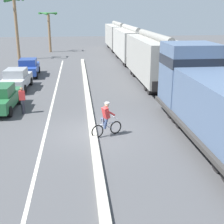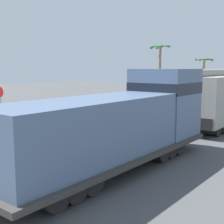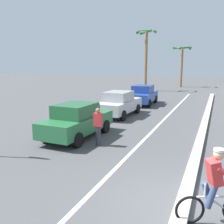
{
  "view_description": "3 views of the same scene",
  "coord_description": "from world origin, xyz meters",
  "px_view_note": "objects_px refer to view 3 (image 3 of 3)",
  "views": [
    {
      "loc": [
        -0.66,
        -14.68,
        5.97
      ],
      "look_at": [
        0.98,
        -0.1,
        1.14
      ],
      "focal_mm": 50.0,
      "sensor_mm": 36.0,
      "label": 1
    },
    {
      "loc": [
        13.47,
        -11.87,
        4.25
      ],
      "look_at": [
        2.81,
        1.62,
        1.81
      ],
      "focal_mm": 50.0,
      "sensor_mm": 36.0,
      "label": 2
    },
    {
      "loc": [
        0.61,
        -6.04,
        3.49
      ],
      "look_at": [
        -4.68,
        6.9,
        0.83
      ],
      "focal_mm": 42.0,
      "sensor_mm": 36.0,
      "label": 3
    }
  ],
  "objects_px": {
    "parked_car_silver": "(119,104)",
    "palm_tree_far": "(182,56)",
    "parked_car_green": "(77,120)",
    "palm_tree_near": "(146,48)",
    "pedestrian_by_cars": "(98,126)",
    "cyclist": "(214,189)",
    "parked_car_blue": "(143,95)"
  },
  "relations": [
    {
      "from": "parked_car_silver",
      "to": "pedestrian_by_cars",
      "type": "relative_size",
      "value": 2.64
    },
    {
      "from": "palm_tree_near",
      "to": "parked_car_blue",
      "type": "bearing_deg",
      "value": -75.72
    },
    {
      "from": "palm_tree_far",
      "to": "pedestrian_by_cars",
      "type": "bearing_deg",
      "value": -89.01
    },
    {
      "from": "parked_car_green",
      "to": "parked_car_blue",
      "type": "bearing_deg",
      "value": 88.87
    },
    {
      "from": "parked_car_silver",
      "to": "palm_tree_far",
      "type": "relative_size",
      "value": 0.74
    },
    {
      "from": "parked_car_blue",
      "to": "palm_tree_near",
      "type": "relative_size",
      "value": 0.57
    },
    {
      "from": "parked_car_blue",
      "to": "parked_car_green",
      "type": "bearing_deg",
      "value": -91.13
    },
    {
      "from": "parked_car_silver",
      "to": "pedestrian_by_cars",
      "type": "distance_m",
      "value": 6.4
    },
    {
      "from": "palm_tree_far",
      "to": "cyclist",
      "type": "bearing_deg",
      "value": -81.09
    },
    {
      "from": "parked_car_blue",
      "to": "palm_tree_far",
      "type": "relative_size",
      "value": 0.74
    },
    {
      "from": "parked_car_green",
      "to": "palm_tree_near",
      "type": "distance_m",
      "value": 21.73
    },
    {
      "from": "palm_tree_near",
      "to": "palm_tree_far",
      "type": "height_order",
      "value": "palm_tree_near"
    },
    {
      "from": "palm_tree_far",
      "to": "pedestrian_by_cars",
      "type": "distance_m",
      "value": 29.03
    },
    {
      "from": "parked_car_blue",
      "to": "pedestrian_by_cars",
      "type": "xyz_separation_m",
      "value": [
        1.22,
        -11.42,
        0.03
      ]
    },
    {
      "from": "parked_car_green",
      "to": "parked_car_silver",
      "type": "bearing_deg",
      "value": 89.79
    },
    {
      "from": "palm_tree_near",
      "to": "palm_tree_far",
      "type": "bearing_deg",
      "value": 63.83
    },
    {
      "from": "cyclist",
      "to": "palm_tree_near",
      "type": "relative_size",
      "value": 0.23
    },
    {
      "from": "cyclist",
      "to": "pedestrian_by_cars",
      "type": "xyz_separation_m",
      "value": [
        -4.65,
        4.01,
        0.03
      ]
    },
    {
      "from": "cyclist",
      "to": "palm_tree_near",
      "type": "distance_m",
      "value": 27.63
    },
    {
      "from": "parked_car_silver",
      "to": "parked_car_blue",
      "type": "height_order",
      "value": "same"
    },
    {
      "from": "parked_car_blue",
      "to": "palm_tree_near",
      "type": "distance_m",
      "value": 11.65
    },
    {
      "from": "parked_car_blue",
      "to": "cyclist",
      "type": "bearing_deg",
      "value": -69.16
    },
    {
      "from": "cyclist",
      "to": "palm_tree_far",
      "type": "bearing_deg",
      "value": 98.91
    },
    {
      "from": "parked_car_green",
      "to": "pedestrian_by_cars",
      "type": "relative_size",
      "value": 2.64
    },
    {
      "from": "parked_car_silver",
      "to": "palm_tree_near",
      "type": "distance_m",
      "value": 16.44
    },
    {
      "from": "pedestrian_by_cars",
      "to": "parked_car_green",
      "type": "bearing_deg",
      "value": 152.38
    },
    {
      "from": "parked_car_blue",
      "to": "pedestrian_by_cars",
      "type": "bearing_deg",
      "value": -83.88
    },
    {
      "from": "pedestrian_by_cars",
      "to": "cyclist",
      "type": "bearing_deg",
      "value": -40.79
    },
    {
      "from": "parked_car_blue",
      "to": "palm_tree_far",
      "type": "distance_m",
      "value": 17.76
    },
    {
      "from": "parked_car_blue",
      "to": "cyclist",
      "type": "height_order",
      "value": "cyclist"
    },
    {
      "from": "parked_car_silver",
      "to": "cyclist",
      "type": "height_order",
      "value": "cyclist"
    },
    {
      "from": "parked_car_green",
      "to": "cyclist",
      "type": "bearing_deg",
      "value": -38.06
    }
  ]
}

